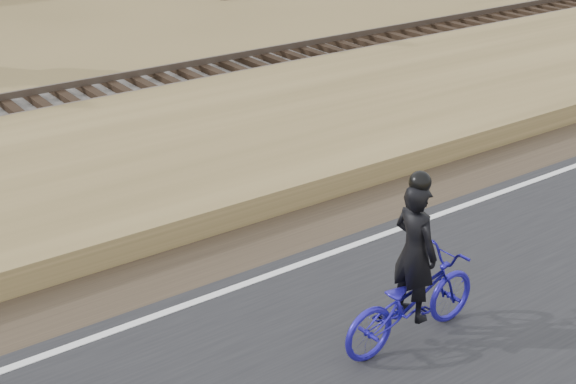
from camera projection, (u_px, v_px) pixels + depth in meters
ground at (358, 255)px, 11.93m from camera, size 120.00×120.00×0.00m
road at (487, 332)px, 10.07m from camera, size 120.00×6.00×0.06m
edge_line at (350, 246)px, 12.05m from camera, size 120.00×0.12×0.01m
shoulder at (310, 225)px, 12.81m from camera, size 120.00×1.60×0.04m
embankment at (213, 156)px, 14.95m from camera, size 120.00×5.00×0.44m
ballast at (126, 104)px, 17.77m from camera, size 120.00×3.00×0.45m
railroad at (125, 91)px, 17.64m from camera, size 120.00×2.40×0.29m
cyclist at (412, 289)px, 9.60m from camera, size 2.11×0.79×2.24m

